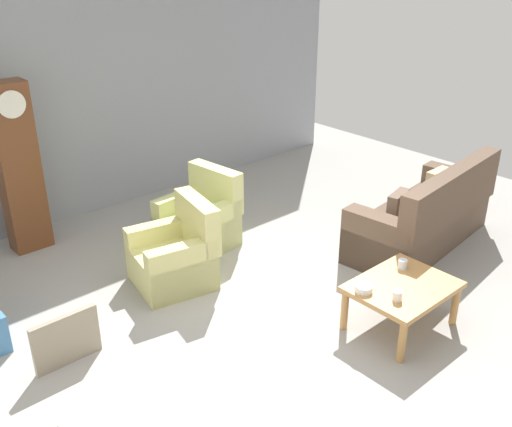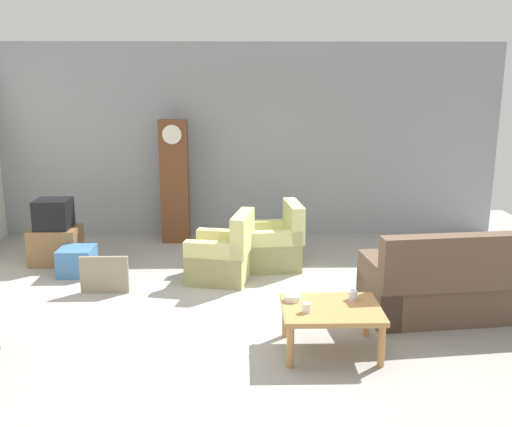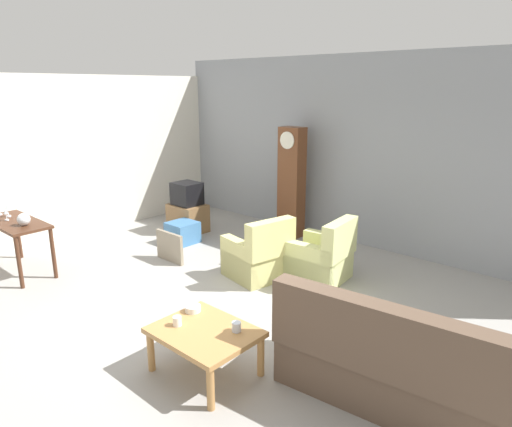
# 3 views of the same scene
# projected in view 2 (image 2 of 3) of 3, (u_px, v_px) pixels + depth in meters

# --- Properties ---
(ground_plane) EXTENTS (10.40, 10.40, 0.00)m
(ground_plane) POSITION_uv_depth(u_px,v_px,m) (251.00, 317.00, 6.36)
(ground_plane) COLOR #999691
(garage_door_wall) EXTENTS (8.40, 0.16, 3.20)m
(garage_door_wall) POSITION_uv_depth(u_px,v_px,m) (248.00, 141.00, 9.49)
(garage_door_wall) COLOR gray
(garage_door_wall) RESTS_ON ground_plane
(couch_floral) EXTENTS (2.18, 1.10, 1.04)m
(couch_floral) POSITION_uv_depth(u_px,v_px,m) (460.00, 286.00, 6.33)
(couch_floral) COLOR brown
(couch_floral) RESTS_ON ground_plane
(armchair_olive_near) EXTENTS (0.92, 0.90, 0.92)m
(armchair_olive_near) POSITION_uv_depth(u_px,v_px,m) (223.00, 257.00, 7.50)
(armchair_olive_near) COLOR #CCC67A
(armchair_olive_near) RESTS_ON ground_plane
(armchair_olive_far) EXTENTS (0.87, 0.84, 0.92)m
(armchair_olive_far) POSITION_uv_depth(u_px,v_px,m) (275.00, 246.00, 8.03)
(armchair_olive_far) COLOR #CCD185
(armchair_olive_far) RESTS_ON ground_plane
(coffee_table_wood) EXTENTS (0.96, 0.76, 0.46)m
(coffee_table_wood) POSITION_uv_depth(u_px,v_px,m) (331.00, 313.00, 5.50)
(coffee_table_wood) COLOR #B27F47
(coffee_table_wood) RESTS_ON ground_plane
(grandfather_clock) EXTENTS (0.44, 0.30, 1.99)m
(grandfather_clock) POSITION_uv_depth(u_px,v_px,m) (175.00, 181.00, 9.11)
(grandfather_clock) COLOR brown
(grandfather_clock) RESTS_ON ground_plane
(tv_stand_cabinet) EXTENTS (0.68, 0.52, 0.53)m
(tv_stand_cabinet) POSITION_uv_depth(u_px,v_px,m) (56.00, 246.00, 8.18)
(tv_stand_cabinet) COLOR brown
(tv_stand_cabinet) RESTS_ON ground_plane
(tv_crt) EXTENTS (0.48, 0.44, 0.42)m
(tv_crt) POSITION_uv_depth(u_px,v_px,m) (53.00, 214.00, 8.07)
(tv_crt) COLOR black
(tv_crt) RESTS_ON tv_stand_cabinet
(framed_picture_leaning) EXTENTS (0.60, 0.05, 0.48)m
(framed_picture_leaning) POSITION_uv_depth(u_px,v_px,m) (104.00, 275.00, 7.04)
(framed_picture_leaning) COLOR gray
(framed_picture_leaning) RESTS_ON ground_plane
(storage_box_blue) EXTENTS (0.46, 0.47, 0.37)m
(storage_box_blue) POSITION_uv_depth(u_px,v_px,m) (77.00, 261.00, 7.72)
(storage_box_blue) COLOR teal
(storage_box_blue) RESTS_ON ground_plane
(cup_white_porcelain) EXTENTS (0.08, 0.08, 0.09)m
(cup_white_porcelain) POSITION_uv_depth(u_px,v_px,m) (307.00, 308.00, 5.36)
(cup_white_porcelain) COLOR white
(cup_white_porcelain) RESTS_ON coffee_table_wood
(cup_blue_rimmed) EXTENTS (0.09, 0.09, 0.09)m
(cup_blue_rimmed) POSITION_uv_depth(u_px,v_px,m) (353.00, 295.00, 5.66)
(cup_blue_rimmed) COLOR silver
(cup_blue_rimmed) RESTS_ON coffee_table_wood
(bowl_white_stacked) EXTENTS (0.16, 0.16, 0.06)m
(bowl_white_stacked) POSITION_uv_depth(u_px,v_px,m) (293.00, 298.00, 5.64)
(bowl_white_stacked) COLOR white
(bowl_white_stacked) RESTS_ON coffee_table_wood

